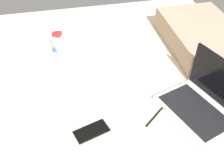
% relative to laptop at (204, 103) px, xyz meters
% --- Properties ---
extents(bed_mattress, '(1.80, 1.40, 0.18)m').
position_rel_laptop_xyz_m(bed_mattress, '(-0.19, -0.27, -0.13)').
color(bed_mattress, beige).
rests_on(bed_mattress, ground).
extents(laptop, '(0.39, 0.32, 0.23)m').
position_rel_laptop_xyz_m(laptop, '(0.00, 0.00, 0.00)').
color(laptop, silver).
rests_on(laptop, bed_mattress).
extents(snack_cup, '(0.09, 0.09, 0.14)m').
position_rel_laptop_xyz_m(snack_cup, '(-0.58, -0.57, 0.02)').
color(snack_cup, silver).
rests_on(snack_cup, bed_mattress).
extents(cell_phone, '(0.11, 0.15, 0.01)m').
position_rel_laptop_xyz_m(cell_phone, '(0.02, -0.49, -0.04)').
color(cell_phone, black).
rests_on(cell_phone, bed_mattress).
extents(pillow, '(0.52, 0.36, 0.13)m').
position_rel_laptop_xyz_m(pillow, '(-0.47, 0.21, 0.02)').
color(pillow, tan).
rests_on(pillow, bed_mattress).
extents(charger_cable, '(0.11, 0.13, 0.01)m').
position_rel_laptop_xyz_m(charger_cable, '(-0.01, -0.20, -0.04)').
color(charger_cable, black).
rests_on(charger_cable, bed_mattress).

